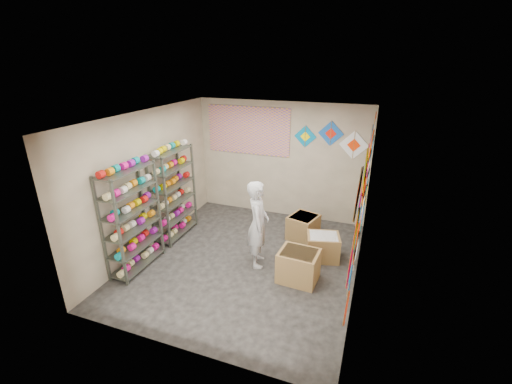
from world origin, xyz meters
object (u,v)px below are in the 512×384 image
at_px(shelf_rack_front, 132,220).
at_px(carton_c, 303,227).
at_px(shelf_rack_back, 174,194).
at_px(carton_b, 323,247).
at_px(shopkeeper, 258,224).
at_px(carton_a, 298,266).

xyz_separation_m(shelf_rack_front, carton_c, (2.60, 2.08, -0.69)).
relative_size(shelf_rack_back, carton_b, 3.18).
distance_m(shelf_rack_front, carton_b, 3.51).
relative_size(shelf_rack_front, carton_b, 3.18).
height_order(shelf_rack_back, carton_c, shelf_rack_back).
height_order(shopkeeper, carton_a, shopkeeper).
distance_m(shelf_rack_back, carton_b, 3.20).
xyz_separation_m(carton_a, carton_b, (0.27, 0.82, -0.03)).
bearing_deg(shelf_rack_front, carton_c, 38.72).
relative_size(carton_a, carton_b, 1.10).
relative_size(shelf_rack_back, carton_c, 3.25).
bearing_deg(carton_b, shelf_rack_front, -169.65).
relative_size(shelf_rack_front, shelf_rack_back, 1.00).
distance_m(shelf_rack_front, carton_a, 2.99).
xyz_separation_m(shelf_rack_back, shopkeeper, (2.03, -0.45, -0.14)).
height_order(shelf_rack_front, carton_a, shelf_rack_front).
relative_size(carton_a, carton_c, 1.12).
xyz_separation_m(shopkeeper, carton_b, (1.10, 0.58, -0.57)).
distance_m(shopkeeper, carton_b, 1.36).
relative_size(shelf_rack_front, shopkeeper, 1.17).
bearing_deg(shopkeeper, shelf_rack_front, 95.21).
bearing_deg(carton_b, shopkeeper, -166.39).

